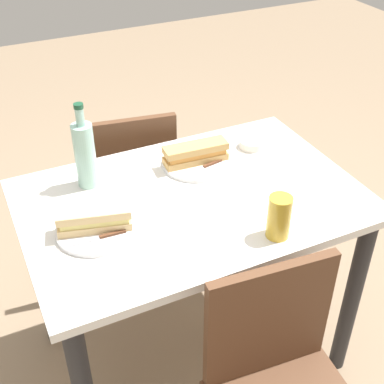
% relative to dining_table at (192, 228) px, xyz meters
% --- Properties ---
extents(ground_plane, '(8.00, 8.00, 0.00)m').
position_rel_dining_table_xyz_m(ground_plane, '(0.00, 0.00, -0.65)').
color(ground_plane, '#8C755B').
extents(dining_table, '(1.11, 0.74, 0.78)m').
position_rel_dining_table_xyz_m(dining_table, '(0.00, 0.00, 0.00)').
color(dining_table, silver).
rests_on(dining_table, ground).
extents(chair_near, '(0.46, 0.46, 0.85)m').
position_rel_dining_table_xyz_m(chair_near, '(0.04, -0.57, -0.16)').
color(chair_near, brown).
rests_on(chair_near, ground).
extents(plate_near, '(0.24, 0.24, 0.01)m').
position_rel_dining_table_xyz_m(plate_near, '(0.34, 0.04, 0.14)').
color(plate_near, white).
rests_on(plate_near, dining_table).
extents(baguette_sandwich_near, '(0.23, 0.12, 0.07)m').
position_rel_dining_table_xyz_m(baguette_sandwich_near, '(0.34, 0.04, 0.18)').
color(baguette_sandwich_near, '#DBB77A').
rests_on(baguette_sandwich_near, plate_near).
extents(knife_near, '(0.18, 0.02, 0.01)m').
position_rel_dining_table_xyz_m(knife_near, '(0.34, 0.09, 0.15)').
color(knife_near, silver).
rests_on(knife_near, plate_near).
extents(plate_far, '(0.24, 0.24, 0.01)m').
position_rel_dining_table_xyz_m(plate_far, '(-0.10, -0.17, 0.14)').
color(plate_far, white).
rests_on(plate_far, dining_table).
extents(baguette_sandwich_far, '(0.23, 0.09, 0.07)m').
position_rel_dining_table_xyz_m(baguette_sandwich_far, '(-0.10, -0.17, 0.18)').
color(baguette_sandwich_far, tan).
rests_on(baguette_sandwich_far, plate_far).
extents(knife_far, '(0.18, 0.04, 0.01)m').
position_rel_dining_table_xyz_m(knife_far, '(-0.10, -0.12, 0.15)').
color(knife_far, silver).
rests_on(knife_far, plate_far).
extents(water_bottle, '(0.07, 0.07, 0.30)m').
position_rel_dining_table_xyz_m(water_bottle, '(0.29, -0.22, 0.25)').
color(water_bottle, '#99C6B7').
rests_on(water_bottle, dining_table).
extents(beer_glass, '(0.07, 0.07, 0.14)m').
position_rel_dining_table_xyz_m(beer_glass, '(-0.15, 0.29, 0.20)').
color(beer_glass, gold).
rests_on(beer_glass, dining_table).
extents(olive_bowl, '(0.09, 0.09, 0.03)m').
position_rel_dining_table_xyz_m(olive_bowl, '(-0.34, -0.19, 0.15)').
color(olive_bowl, silver).
rests_on(olive_bowl, dining_table).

